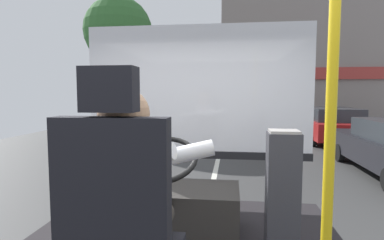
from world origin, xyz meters
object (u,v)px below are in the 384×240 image
at_px(steering_console, 174,208).
at_px(fare_box, 282,193).
at_px(bus_driver, 129,189).
at_px(handrail_pole, 330,142).
at_px(parked_car_red, 330,124).
at_px(driver_seat, 122,239).

distance_m(steering_console, fare_box, 0.92).
height_order(bus_driver, fare_box, bus_driver).
distance_m(handrail_pole, parked_car_red, 11.86).
relative_size(handrail_pole, fare_box, 2.15).
xyz_separation_m(steering_console, fare_box, (0.86, -0.21, 0.24)).
height_order(driver_seat, bus_driver, driver_seat).
xyz_separation_m(bus_driver, parked_car_red, (4.28, 11.24, -0.75)).
bearing_deg(handrail_pole, steering_console, 126.10).
xyz_separation_m(steering_console, parked_car_red, (4.28, 10.11, -0.23)).
distance_m(bus_driver, parked_car_red, 12.05).
distance_m(steering_console, handrail_pole, 1.68).
bearing_deg(handrail_pole, parked_car_red, 73.29).
relative_size(driver_seat, steering_console, 1.18).
distance_m(driver_seat, parked_car_red, 12.14).
height_order(bus_driver, handrail_pole, handrail_pole).
xyz_separation_m(steering_console, handrail_pole, (0.88, -1.21, 0.78)).
xyz_separation_m(bus_driver, steering_console, (0.00, 1.13, -0.52)).
xyz_separation_m(handrail_pole, fare_box, (-0.02, 1.00, -0.54)).
bearing_deg(driver_seat, bus_driver, 90.00).
distance_m(steering_console, parked_car_red, 10.98).
distance_m(bus_driver, steering_console, 1.24).
bearing_deg(steering_console, driver_seat, -90.00).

